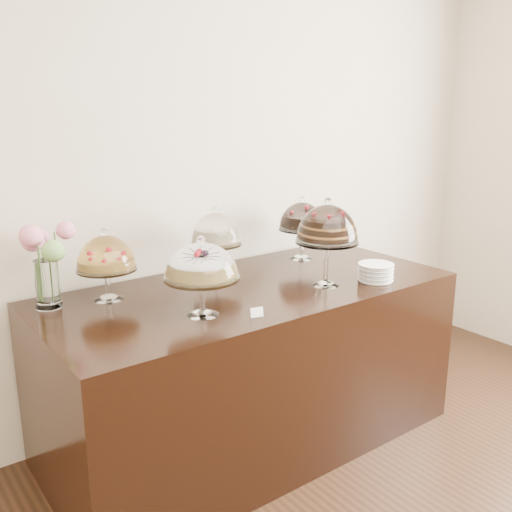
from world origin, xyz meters
TOP-DOWN VIEW (x-y plane):
  - wall_back at (0.00, 3.00)m, footprint 5.00×0.04m
  - display_counter at (0.10, 2.45)m, footprint 2.20×1.00m
  - cake_stand_sugar_sponge at (-0.32, 2.25)m, footprint 0.34×0.34m
  - cake_stand_choco_layer at (0.44, 2.24)m, footprint 0.33×0.33m
  - cake_stand_cheesecake at (0.07, 2.74)m, footprint 0.29×0.29m
  - cake_stand_dark_choco at (0.69, 2.73)m, footprint 0.29×0.29m
  - cake_stand_fruit_tart at (-0.58, 2.71)m, footprint 0.30×0.30m
  - flower_vase at (-0.85, 2.77)m, footprint 0.26×0.32m
  - plate_stack at (0.71, 2.13)m, footprint 0.19×0.19m
  - price_card_left at (-0.14, 2.08)m, footprint 0.06×0.03m

SIDE VIEW (x-z plane):
  - display_counter at x=0.10m, z-range 0.00..0.90m
  - price_card_left at x=-0.14m, z-range 0.90..0.94m
  - plate_stack at x=0.71m, z-range 0.90..0.99m
  - cake_stand_fruit_tart at x=-0.58m, z-range 0.94..1.30m
  - cake_stand_sugar_sponge at x=-0.32m, z-range 0.95..1.32m
  - flower_vase at x=-0.85m, z-range 0.94..1.35m
  - cake_stand_cheesecake at x=0.07m, z-range 0.95..1.35m
  - cake_stand_dark_choco at x=0.69m, z-range 0.96..1.35m
  - cake_stand_choco_layer at x=0.44m, z-range 0.98..1.45m
  - wall_back at x=0.00m, z-range 0.00..3.00m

